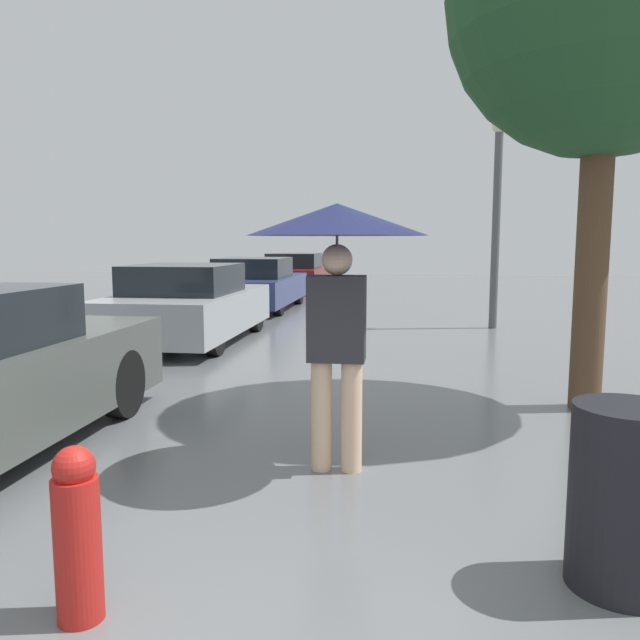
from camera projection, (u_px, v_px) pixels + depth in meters
pedestrian at (337, 250)px, 4.39m from camera, size 1.27×1.27×1.93m
parked_car_second at (188, 305)px, 10.35m from camera, size 1.85×4.03×1.29m
parked_car_third at (255, 285)px, 15.27m from camera, size 1.86×4.21×1.26m
parked_car_farthest at (295, 273)px, 20.78m from camera, size 1.87×4.12×1.26m
street_lamp at (497, 211)px, 11.72m from camera, size 0.27×0.27×3.91m
trash_bin at (624, 497)px, 2.99m from camera, size 0.51×0.51×0.90m
fire_hydrant at (77, 534)px, 2.73m from camera, size 0.20×0.20×0.80m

